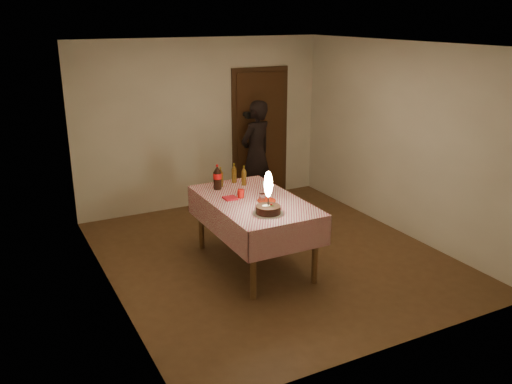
{
  "coord_description": "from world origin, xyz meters",
  "views": [
    {
      "loc": [
        -3.07,
        -5.49,
        2.93
      ],
      "look_at": [
        -0.32,
        -0.17,
        0.95
      ],
      "focal_mm": 38.0,
      "sensor_mm": 36.0,
      "label": 1
    }
  ],
  "objects_px": {
    "cola_bottle": "(217,177)",
    "amber_bottle_mid": "(234,174)",
    "birthday_cake": "(268,203)",
    "photographer": "(256,153)",
    "amber_bottle_right": "(244,176)",
    "red_cup": "(241,194)",
    "amber_bottle_left": "(221,178)",
    "clear_cup": "(262,197)",
    "dining_table": "(254,208)",
    "red_plate": "(267,200)"
  },
  "relations": [
    {
      "from": "cola_bottle",
      "to": "birthday_cake",
      "type": "bearing_deg",
      "value": -82.16
    },
    {
      "from": "dining_table",
      "to": "amber_bottle_right",
      "type": "distance_m",
      "value": 0.63
    },
    {
      "from": "amber_bottle_left",
      "to": "amber_bottle_right",
      "type": "height_order",
      "value": "same"
    },
    {
      "from": "cola_bottle",
      "to": "amber_bottle_mid",
      "type": "distance_m",
      "value": 0.34
    },
    {
      "from": "birthday_cake",
      "to": "red_cup",
      "type": "xyz_separation_m",
      "value": [
        -0.03,
        0.62,
        -0.07
      ]
    },
    {
      "from": "clear_cup",
      "to": "amber_bottle_left",
      "type": "bearing_deg",
      "value": 105.65
    },
    {
      "from": "cola_bottle",
      "to": "amber_bottle_left",
      "type": "relative_size",
      "value": 1.25
    },
    {
      "from": "birthday_cake",
      "to": "cola_bottle",
      "type": "height_order",
      "value": "birthday_cake"
    },
    {
      "from": "amber_bottle_right",
      "to": "photographer",
      "type": "height_order",
      "value": "photographer"
    },
    {
      "from": "photographer",
      "to": "amber_bottle_left",
      "type": "bearing_deg",
      "value": -131.89
    },
    {
      "from": "red_plate",
      "to": "amber_bottle_left",
      "type": "bearing_deg",
      "value": 108.69
    },
    {
      "from": "amber_bottle_right",
      "to": "red_cup",
      "type": "bearing_deg",
      "value": -120.34
    },
    {
      "from": "red_plate",
      "to": "amber_bottle_right",
      "type": "height_order",
      "value": "amber_bottle_right"
    },
    {
      "from": "clear_cup",
      "to": "amber_bottle_right",
      "type": "height_order",
      "value": "amber_bottle_right"
    },
    {
      "from": "birthday_cake",
      "to": "amber_bottle_mid",
      "type": "distance_m",
      "value": 1.22
    },
    {
      "from": "birthday_cake",
      "to": "amber_bottle_right",
      "type": "xyz_separation_m",
      "value": [
        0.22,
        1.06,
        -0.0
      ]
    },
    {
      "from": "cola_bottle",
      "to": "photographer",
      "type": "relative_size",
      "value": 0.19
    },
    {
      "from": "amber_bottle_right",
      "to": "red_plate",
      "type": "bearing_deg",
      "value": -93.12
    },
    {
      "from": "red_cup",
      "to": "photographer",
      "type": "relative_size",
      "value": 0.06
    },
    {
      "from": "clear_cup",
      "to": "cola_bottle",
      "type": "distance_m",
      "value": 0.72
    },
    {
      "from": "birthday_cake",
      "to": "photographer",
      "type": "relative_size",
      "value": 0.29
    },
    {
      "from": "dining_table",
      "to": "photographer",
      "type": "bearing_deg",
      "value": 62.01
    },
    {
      "from": "cola_bottle",
      "to": "photographer",
      "type": "xyz_separation_m",
      "value": [
        1.27,
        1.41,
        -0.16
      ]
    },
    {
      "from": "red_cup",
      "to": "amber_bottle_right",
      "type": "xyz_separation_m",
      "value": [
        0.25,
        0.43,
        0.07
      ]
    },
    {
      "from": "amber_bottle_left",
      "to": "amber_bottle_mid",
      "type": "bearing_deg",
      "value": 20.05
    },
    {
      "from": "amber_bottle_mid",
      "to": "photographer",
      "type": "relative_size",
      "value": 0.15
    },
    {
      "from": "red_plate",
      "to": "cola_bottle",
      "type": "relative_size",
      "value": 0.69
    },
    {
      "from": "cola_bottle",
      "to": "amber_bottle_right",
      "type": "bearing_deg",
      "value": 0.42
    },
    {
      "from": "photographer",
      "to": "amber_bottle_mid",
      "type": "bearing_deg",
      "value": -127.78
    },
    {
      "from": "clear_cup",
      "to": "amber_bottle_right",
      "type": "bearing_deg",
      "value": 82.59
    },
    {
      "from": "dining_table",
      "to": "clear_cup",
      "type": "height_order",
      "value": "clear_cup"
    },
    {
      "from": "red_cup",
      "to": "amber_bottle_mid",
      "type": "distance_m",
      "value": 0.62
    },
    {
      "from": "birthday_cake",
      "to": "amber_bottle_mid",
      "type": "xyz_separation_m",
      "value": [
        0.16,
        1.21,
        -0.0
      ]
    },
    {
      "from": "cola_bottle",
      "to": "amber_bottle_left",
      "type": "distance_m",
      "value": 0.11
    },
    {
      "from": "red_plate",
      "to": "red_cup",
      "type": "bearing_deg",
      "value": 131.68
    },
    {
      "from": "birthday_cake",
      "to": "clear_cup",
      "type": "xyz_separation_m",
      "value": [
        0.14,
        0.4,
        -0.07
      ]
    },
    {
      "from": "red_plate",
      "to": "red_cup",
      "type": "xyz_separation_m",
      "value": [
        -0.22,
        0.24,
        0.05
      ]
    },
    {
      "from": "red_cup",
      "to": "birthday_cake",
      "type": "bearing_deg",
      "value": -87.2
    },
    {
      "from": "amber_bottle_right",
      "to": "photographer",
      "type": "xyz_separation_m",
      "value": [
        0.9,
        1.4,
        -0.12
      ]
    },
    {
      "from": "birthday_cake",
      "to": "photographer",
      "type": "bearing_deg",
      "value": 65.43
    },
    {
      "from": "red_cup",
      "to": "photographer",
      "type": "distance_m",
      "value": 2.17
    },
    {
      "from": "cola_bottle",
      "to": "red_plate",
      "type": "bearing_deg",
      "value": -63.82
    },
    {
      "from": "red_plate",
      "to": "red_cup",
      "type": "height_order",
      "value": "red_cup"
    },
    {
      "from": "amber_bottle_left",
      "to": "photographer",
      "type": "height_order",
      "value": "photographer"
    },
    {
      "from": "amber_bottle_mid",
      "to": "red_cup",
      "type": "bearing_deg",
      "value": -107.77
    },
    {
      "from": "amber_bottle_right",
      "to": "amber_bottle_mid",
      "type": "bearing_deg",
      "value": 112.25
    },
    {
      "from": "clear_cup",
      "to": "photographer",
      "type": "distance_m",
      "value": 2.29
    },
    {
      "from": "birthday_cake",
      "to": "amber_bottle_left",
      "type": "relative_size",
      "value": 1.89
    },
    {
      "from": "cola_bottle",
      "to": "red_cup",
      "type": "bearing_deg",
      "value": -75.09
    },
    {
      "from": "clear_cup",
      "to": "amber_bottle_mid",
      "type": "relative_size",
      "value": 0.35
    }
  ]
}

